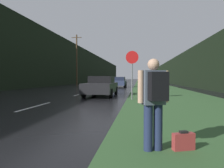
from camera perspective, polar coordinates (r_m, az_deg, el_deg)
grass_verge at (r=41.40m, az=10.79°, el=-0.12°), size 6.00×240.00×0.02m
lane_stripe_b at (r=9.85m, az=-21.13°, el=-6.00°), size 0.12×3.00×0.01m
lane_stripe_c at (r=16.30m, az=-9.20°, el=-2.90°), size 0.12×3.00×0.01m
lane_stripe_d at (r=23.08m, az=-4.16°, el=-1.53°), size 0.12×3.00×0.01m
lane_stripe_e at (r=29.96m, az=-1.42°, el=-0.79°), size 0.12×3.00×0.01m
lane_stripe_f at (r=36.88m, az=0.29°, el=-0.32°), size 0.12×3.00×0.01m
treeline_far_side at (r=53.47m, az=-8.37°, el=4.98°), size 2.00×140.00×8.76m
treeline_near_side at (r=52.00m, az=16.82°, el=3.27°), size 2.00×140.00×5.59m
utility_pole_far at (r=36.29m, az=-10.05°, el=6.95°), size 1.80×0.24×9.01m
stop_sign at (r=11.96m, az=5.76°, el=4.27°), size 0.76×0.07×2.92m
hitchhiker_with_backpack at (r=3.57m, az=11.95°, el=-4.05°), size 0.54×0.49×1.65m
suitcase at (r=3.92m, az=19.74°, el=-15.26°), size 0.42×0.25×0.36m
car_passing_near at (r=14.70m, az=-3.02°, el=-0.55°), size 2.02×4.78×1.44m
car_passing_far at (r=28.13m, az=2.09°, el=0.57°), size 1.89×4.67×1.47m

